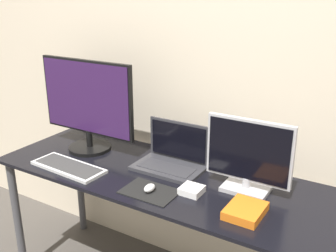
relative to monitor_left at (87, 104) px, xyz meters
The scene contains 10 objects.
wall_back 0.70m from the monitor_left, 28.40° to the left, with size 7.00×0.05×2.50m.
desk 0.69m from the monitor_left, ahead, with size 1.89×0.64×0.76m.
monitor_left is the anchor object (origin of this frame).
monitor_right 0.97m from the monitor_left, ahead, with size 0.40×0.15×0.35m.
laptop 0.58m from the monitor_left, ahead, with size 0.36×0.23×0.23m.
keyboard 0.38m from the monitor_left, 72.96° to the right, with size 0.42×0.18×0.02m.
mousepad 0.69m from the monitor_left, 22.95° to the right, with size 0.26×0.17×0.00m.
mouse 0.68m from the monitor_left, 23.08° to the right, with size 0.04×0.07×0.03m.
book 1.08m from the monitor_left, 11.05° to the right, with size 0.15×0.18×0.04m.
power_brick 0.81m from the monitor_left, 11.68° to the right, with size 0.10×0.10×0.03m.
Camera 1 is at (0.91, -1.20, 1.66)m, focal length 42.00 mm.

